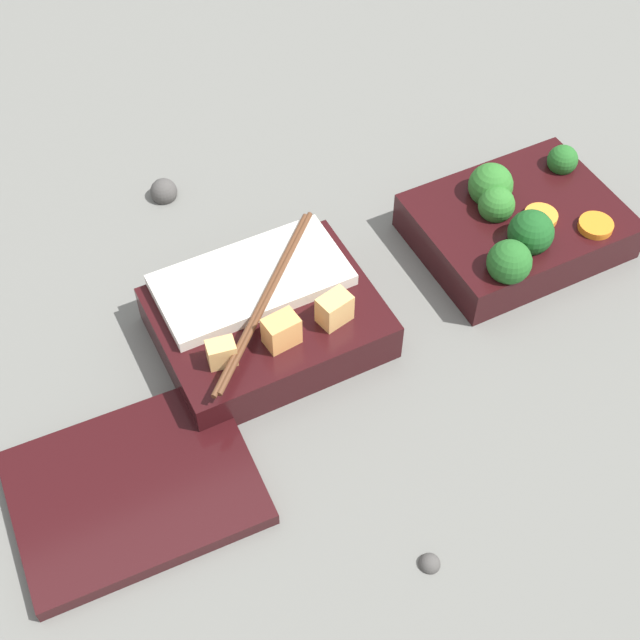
# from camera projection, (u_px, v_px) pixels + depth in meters

# --- Properties ---
(ground_plane) EXTENTS (3.00, 3.00, 0.00)m
(ground_plane) POSITION_uv_depth(u_px,v_px,m) (399.00, 286.00, 0.86)
(ground_plane) COLOR slate
(bento_tray_vegetable) EXTENTS (0.19, 0.15, 0.08)m
(bento_tray_vegetable) POSITION_uv_depth(u_px,v_px,m) (518.00, 226.00, 0.87)
(bento_tray_vegetable) COLOR black
(bento_tray_vegetable) RESTS_ON ground_plane
(bento_tray_rice) EXTENTS (0.19, 0.16, 0.07)m
(bento_tray_rice) POSITION_uv_depth(u_px,v_px,m) (266.00, 317.00, 0.80)
(bento_tray_rice) COLOR black
(bento_tray_rice) RESTS_ON ground_plane
(bento_lid) EXTENTS (0.20, 0.15, 0.01)m
(bento_lid) POSITION_uv_depth(u_px,v_px,m) (135.00, 488.00, 0.71)
(bento_lid) COLOR black
(bento_lid) RESTS_ON ground_plane
(pebble_1) EXTENTS (0.03, 0.03, 0.03)m
(pebble_1) POSITION_uv_depth(u_px,v_px,m) (164.00, 192.00, 0.93)
(pebble_1) COLOR #474442
(pebble_1) RESTS_ON ground_plane
(pebble_2) EXTENTS (0.02, 0.02, 0.02)m
(pebble_2) POSITION_uv_depth(u_px,v_px,m) (430.00, 562.00, 0.68)
(pebble_2) COLOR #474442
(pebble_2) RESTS_ON ground_plane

